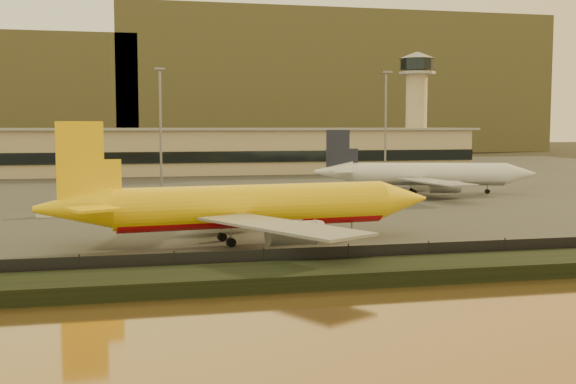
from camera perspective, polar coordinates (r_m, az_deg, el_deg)
name	(u,v)px	position (r m, az deg, el deg)	size (l,w,h in m)	color
ground	(294,249)	(79.35, 0.51, -4.53)	(900.00, 900.00, 0.00)	black
embankment	(340,274)	(63.11, 4.17, -6.45)	(320.00, 7.00, 1.40)	black
tarmac	(201,182)	(172.51, -6.92, 0.78)	(320.00, 220.00, 0.20)	#2D2D2D
perimeter_fence	(328,259)	(66.76, 3.15, -5.27)	(300.00, 0.05, 2.20)	black
terminal_building	(135,152)	(201.72, -11.99, 3.10)	(202.00, 25.00, 12.60)	tan
control_tower	(416,99)	(225.23, 10.12, 7.27)	(11.20, 11.20, 35.50)	tan
apron_light_masts	(280,115)	(154.66, -0.62, 6.09)	(152.20, 12.20, 25.40)	slate
distant_hills	(115,93)	(416.39, -13.51, 7.60)	(470.00, 160.00, 70.00)	brown
dhl_cargo_jet	(247,207)	(81.81, -3.23, -1.19)	(46.07, 44.87, 13.75)	yellow
white_narrowbody_jet	(425,175)	(143.54, 10.77, 1.36)	(42.82, 40.95, 12.45)	silver
gse_vehicle_yellow	(359,206)	(113.31, 5.61, -1.10)	(3.43, 1.54, 1.54)	yellow
gse_vehicle_white	(49,212)	(110.88, -18.40, -1.49)	(3.42, 1.54, 1.54)	silver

